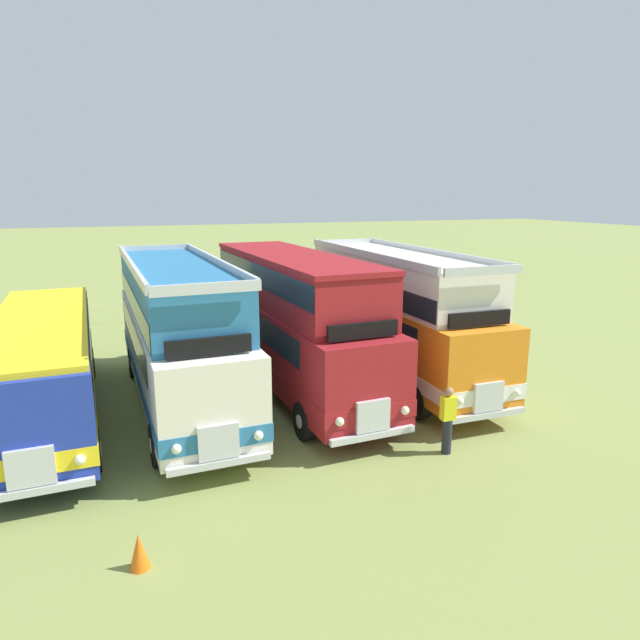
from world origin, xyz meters
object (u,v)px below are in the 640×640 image
(bus_sixth_in_row, at_px, (294,317))
(bus_seventh_in_row, at_px, (395,311))
(marshal_person, at_px, (448,420))
(bus_fourth_in_row, at_px, (44,360))
(bus_fifth_in_row, at_px, (177,330))
(cone_mid_row, at_px, (139,551))

(bus_sixth_in_row, bearing_deg, bus_seventh_in_row, 2.07)
(marshal_person, bearing_deg, bus_seventh_in_row, 75.01)
(bus_fourth_in_row, bearing_deg, bus_fifth_in_row, -2.02)
(bus_fifth_in_row, xyz_separation_m, bus_seventh_in_row, (7.43, 0.20, -0.00))
(bus_fifth_in_row, bearing_deg, cone_mid_row, -101.75)
(bus_fourth_in_row, xyz_separation_m, bus_sixth_in_row, (7.42, -0.07, 0.72))
(cone_mid_row, bearing_deg, marshal_person, 14.94)
(bus_fourth_in_row, relative_size, bus_seventh_in_row, 1.04)
(bus_seventh_in_row, height_order, marshal_person, bus_seventh_in_row)
(bus_sixth_in_row, bearing_deg, cone_mid_row, -124.35)
(bus_fifth_in_row, distance_m, marshal_person, 8.32)
(bus_seventh_in_row, bearing_deg, bus_fifth_in_row, -178.48)
(bus_fifth_in_row, bearing_deg, bus_seventh_in_row, 1.52)
(bus_sixth_in_row, distance_m, bus_seventh_in_row, 3.72)
(bus_fourth_in_row, height_order, marshal_person, bus_fourth_in_row)
(bus_seventh_in_row, height_order, cone_mid_row, bus_seventh_in_row)
(bus_seventh_in_row, relative_size, marshal_person, 6.17)
(marshal_person, bearing_deg, bus_fourth_in_row, 148.48)
(bus_sixth_in_row, distance_m, cone_mid_row, 9.66)
(bus_seventh_in_row, distance_m, marshal_person, 6.31)
(cone_mid_row, relative_size, marshal_person, 0.38)
(cone_mid_row, bearing_deg, bus_fifth_in_row, 78.25)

